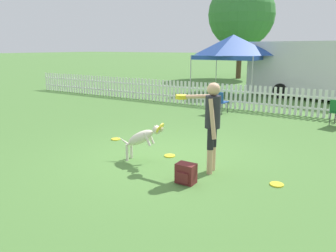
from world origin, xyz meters
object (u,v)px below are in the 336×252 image
handler_person (211,117)px  frisbee_near_handler (277,184)px  folding_chair_center (219,100)px  tree_left_grove (241,15)px  leaping_dog (142,137)px  equipment_trailer (307,68)px  canopy_tent_secondary (233,47)px  frisbee_midfield (116,139)px  backpack_on_grass (186,174)px  frisbee_near_dog (170,156)px

handler_person → frisbee_near_handler: handler_person is taller
folding_chair_center → tree_left_grove: tree_left_grove is taller
leaping_dog → equipment_trailer: equipment_trailer is taller
tree_left_grove → frisbee_near_handler: bearing=-67.9°
handler_person → frisbee_near_handler: bearing=-97.0°
frisbee_near_handler → tree_left_grove: size_ratio=0.03×
frisbee_near_handler → folding_chair_center: size_ratio=0.30×
canopy_tent_secondary → tree_left_grove: 8.89m
folding_chair_center → canopy_tent_secondary: size_ratio=0.26×
handler_person → folding_chair_center: (-2.09, 5.25, -0.59)m
frisbee_near_handler → frisbee_midfield: 4.27m
leaping_dog → folding_chair_center: (-0.70, 5.46, -0.05)m
leaping_dog → backpack_on_grass: size_ratio=3.08×
leaping_dog → tree_left_grove: (-4.83, 18.67, 4.05)m
frisbee_near_handler → canopy_tent_secondary: 11.56m
tree_left_grove → frisbee_midfield: bearing=-79.5°
equipment_trailer → canopy_tent_secondary: bearing=-152.7°
leaping_dog → frisbee_midfield: (-1.56, 0.95, -0.50)m
handler_person → frisbee_near_handler: (1.26, 0.03, -1.05)m
handler_person → frisbee_midfield: 3.22m
frisbee_near_handler → frisbee_midfield: same height
tree_left_grove → folding_chair_center: bearing=-72.6°
frisbee_midfield → tree_left_grove: 18.58m
leaping_dog → equipment_trailer: 11.31m
backpack_on_grass → folding_chair_center: (-1.99, 5.96, 0.30)m
folding_chair_center → backpack_on_grass: bearing=114.4°
backpack_on_grass → leaping_dog: bearing=158.7°
frisbee_midfield → tree_left_grove: size_ratio=0.03×
frisbee_near_handler → backpack_on_grass: (-1.37, -0.75, 0.16)m
tree_left_grove → backpack_on_grass: bearing=-72.3°
leaping_dog → tree_left_grove: size_ratio=0.16×
handler_person → folding_chair_center: handler_person is taller
backpack_on_grass → folding_chair_center: folding_chair_center is taller
leaping_dog → frisbee_midfield: 1.89m
frisbee_near_handler → equipment_trailer: 11.15m
equipment_trailer → frisbee_near_dog: bearing=-79.6°
equipment_trailer → tree_left_grove: size_ratio=0.84×
frisbee_near_dog → frisbee_midfield: same height
backpack_on_grass → equipment_trailer: equipment_trailer is taller
frisbee_near_dog → equipment_trailer: equipment_trailer is taller
leaping_dog → frisbee_near_dog: leaping_dog is taller
handler_person → backpack_on_grass: 1.15m
frisbee_midfield → backpack_on_grass: size_ratio=0.67×
leaping_dog → folding_chair_center: bearing=179.0°
handler_person → canopy_tent_secondary: bearing=10.9°
frisbee_near_handler → tree_left_grove: bearing=112.1°
frisbee_near_dog → frisbee_midfield: bearing=168.2°
frisbee_near_handler → canopy_tent_secondary: (-4.85, 10.24, 2.29)m
frisbee_near_handler → frisbee_near_dog: 2.37m
leaping_dog → frisbee_midfield: bearing=-129.8°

